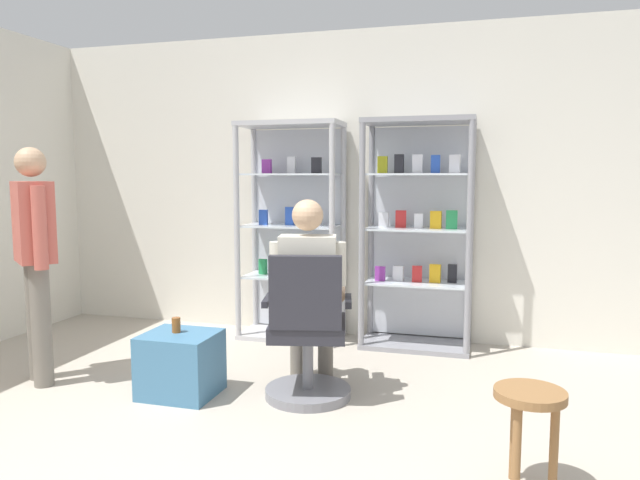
{
  "coord_description": "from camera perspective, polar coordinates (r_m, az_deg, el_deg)",
  "views": [
    {
      "loc": [
        1.08,
        -2.15,
        1.44
      ],
      "look_at": [
        0.0,
        1.68,
        1.0
      ],
      "focal_mm": 32.84,
      "sensor_mm": 36.0,
      "label": 1
    }
  ],
  "objects": [
    {
      "name": "back_wall",
      "position": [
        5.26,
        3.89,
        5.31
      ],
      "size": [
        6.0,
        0.1,
        2.7
      ],
      "primitive_type": "cube",
      "color": "silver",
      "rests_on": "ground"
    },
    {
      "name": "display_cabinet_left",
      "position": [
        5.2,
        -2.62,
        1.0
      ],
      "size": [
        0.9,
        0.45,
        1.9
      ],
      "color": "#B7B7BC",
      "rests_on": "ground"
    },
    {
      "name": "display_cabinet_right",
      "position": [
        4.96,
        9.52,
        0.74
      ],
      "size": [
        0.9,
        0.45,
        1.9
      ],
      "color": "gray",
      "rests_on": "ground"
    },
    {
      "name": "office_chair",
      "position": [
        3.78,
        -1.24,
        -9.75
      ],
      "size": [
        0.61,
        0.58,
        0.96
      ],
      "color": "slate",
      "rests_on": "ground"
    },
    {
      "name": "seated_shopkeeper",
      "position": [
        3.87,
        -1.09,
        -4.54
      ],
      "size": [
        0.55,
        0.62,
        1.29
      ],
      "color": "slate",
      "rests_on": "ground"
    },
    {
      "name": "storage_crate",
      "position": [
        4.03,
        -13.43,
        -11.68
      ],
      "size": [
        0.47,
        0.41,
        0.41
      ],
      "primitive_type": "cube",
      "color": "teal",
      "rests_on": "ground"
    },
    {
      "name": "tea_glass",
      "position": [
        3.99,
        -13.84,
        -8.05
      ],
      "size": [
        0.06,
        0.06,
        0.1
      ],
      "primitive_type": "cylinder",
      "color": "brown",
      "rests_on": "storage_crate"
    },
    {
      "name": "standing_customer",
      "position": [
        4.45,
        -26.02,
        -0.86
      ],
      "size": [
        0.43,
        0.4,
        1.63
      ],
      "color": "slate",
      "rests_on": "ground"
    },
    {
      "name": "wooden_stool",
      "position": [
        2.91,
        19.73,
        -15.46
      ],
      "size": [
        0.32,
        0.32,
        0.48
      ],
      "color": "olive",
      "rests_on": "ground"
    }
  ]
}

